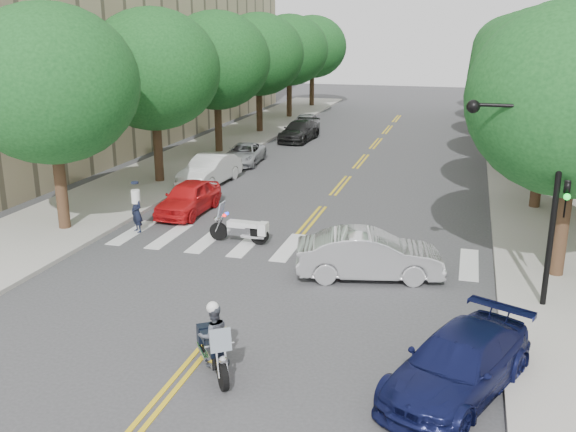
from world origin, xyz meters
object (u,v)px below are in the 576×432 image
at_px(officer_standing, 137,212).
at_px(sedan_blue, 458,364).
at_px(motorcycle_police, 213,340).
at_px(convertible, 369,255).
at_px(motorcycle_parked, 244,229).

xyz_separation_m(officer_standing, sedan_blue, (12.05, -8.17, -0.12)).
bearing_deg(sedan_blue, motorcycle_police, -149.39).
relative_size(motorcycle_police, convertible, 0.41).
relative_size(motorcycle_parked, officer_standing, 1.42).
height_order(motorcycle_parked, sedan_blue, motorcycle_parked).
xyz_separation_m(motorcycle_police, convertible, (2.54, 6.59, -0.03)).
bearing_deg(officer_standing, motorcycle_police, -19.79).
relative_size(convertible, sedan_blue, 0.98).
distance_m(convertible, sedan_blue, 6.66).
xyz_separation_m(convertible, sedan_blue, (2.84, -6.02, -0.07)).
xyz_separation_m(motorcycle_parked, sedan_blue, (7.72, -8.10, 0.17)).
bearing_deg(motorcycle_parked, officer_standing, 90.39).
distance_m(motorcycle_police, sedan_blue, 5.41).
bearing_deg(motorcycle_parked, motorcycle_police, -163.63).
xyz_separation_m(motorcycle_parked, convertible, (4.88, -2.08, 0.24)).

